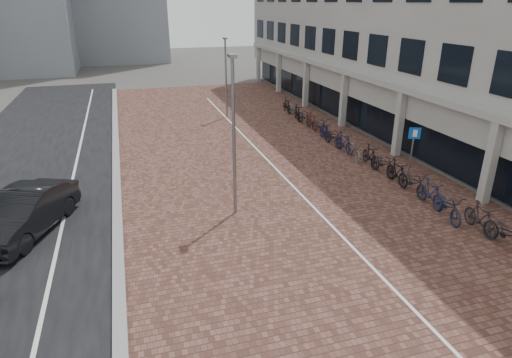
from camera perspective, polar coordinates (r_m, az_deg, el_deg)
The scene contains 11 objects.
ground at distance 12.03m, azimuth 8.73°, elevation -16.29°, with size 140.00×140.00×0.00m, color #474442.
plaza_brick at distance 22.61m, azimuth 0.40°, elevation 3.04°, with size 14.50×42.00×0.04m, color brown.
street_asphalt at distance 22.17m, azimuth -27.86°, elevation -0.06°, with size 8.00×50.00×0.03m, color black.
curb at distance 21.68m, azimuth -17.81°, elevation 1.24°, with size 0.35×42.00×0.14m, color gray.
lane_line at distance 21.84m, azimuth -22.76°, elevation 0.56°, with size 0.12×44.00×0.00m, color white.
parking_line at distance 22.66m, azimuth 0.89°, elevation 3.15°, with size 0.10×30.00×0.00m, color white.
car_dark at distance 16.82m, azimuth -27.99°, elevation -3.93°, with size 1.63×4.67×1.54m, color black.
parking_sign at distance 20.31m, azimuth 19.83°, elevation 4.19°, with size 0.47×0.24×2.40m.
lamp_near at distance 15.48m, azimuth -2.92°, elevation 5.10°, with size 0.12×0.12×5.78m, color gray.
lamp_far at distance 29.96m, azimuth -3.95°, elevation 12.91°, with size 0.12×0.12×5.23m, color slate.
bike_row at distance 23.07m, azimuth 12.60°, elevation 4.22°, with size 1.37×21.44×1.05m.
Camera 1 is at (-4.39, -8.37, 7.44)m, focal length 30.56 mm.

